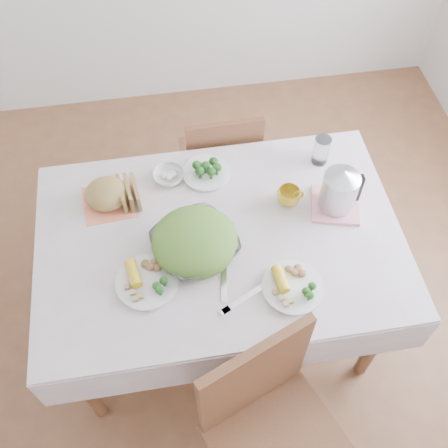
{
  "coord_description": "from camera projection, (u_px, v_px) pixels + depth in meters",
  "views": [
    {
      "loc": [
        -0.17,
        -1.18,
        2.55
      ],
      "look_at": [
        0.02,
        0.02,
        0.82
      ],
      "focal_mm": 42.0,
      "sensor_mm": 36.0,
      "label": 1
    }
  ],
  "objects": [
    {
      "name": "glass_tumbler",
      "position": [
        321.0,
        151.0,
        2.34
      ],
      "size": [
        0.09,
        0.09,
        0.14
      ],
      "primitive_type": "cylinder",
      "rotation": [
        0.0,
        0.0,
        0.34
      ],
      "color": "white",
      "rests_on": "tablecloth"
    },
    {
      "name": "dining_table",
      "position": [
        220.0,
        282.0,
        2.47
      ],
      "size": [
        1.4,
        0.9,
        0.75
      ],
      "primitive_type": "cube",
      "color": "brown",
      "rests_on": "floor"
    },
    {
      "name": "napkin",
      "position": [
        109.0,
        202.0,
        2.25
      ],
      "size": [
        0.23,
        0.23,
        0.0
      ],
      "primitive_type": "cube",
      "rotation": [
        0.0,
        0.0,
        0.09
      ],
      "color": "#FF8457",
      "rests_on": "tablecloth"
    },
    {
      "name": "fruit_bowl",
      "position": [
        169.0,
        176.0,
        2.31
      ],
      "size": [
        0.17,
        0.17,
        0.04
      ],
      "primitive_type": "imported",
      "rotation": [
        0.0,
        0.0,
        -0.31
      ],
      "color": "white",
      "rests_on": "tablecloth"
    },
    {
      "name": "tablecloth",
      "position": [
        220.0,
        237.0,
        2.15
      ],
      "size": [
        1.5,
        1.0,
        0.01
      ],
      "primitive_type": "cube",
      "color": "beige",
      "rests_on": "dining_table"
    },
    {
      "name": "electric_kettle",
      "position": [
        340.0,
        188.0,
        2.14
      ],
      "size": [
        0.2,
        0.2,
        0.21
      ],
      "primitive_type": "cylinder",
      "rotation": [
        0.0,
        0.0,
        0.38
      ],
      "color": "#B2B5BA",
      "rests_on": "pink_tray"
    },
    {
      "name": "floor",
      "position": [
        221.0,
        316.0,
        2.77
      ],
      "size": [
        3.6,
        3.6,
        0.0
      ],
      "primitive_type": "plane",
      "color": "brown",
      "rests_on": "ground"
    },
    {
      "name": "broccoli_plate",
      "position": [
        206.0,
        173.0,
        2.33
      ],
      "size": [
        0.22,
        0.22,
        0.02
      ],
      "primitive_type": "cylinder",
      "rotation": [
        0.0,
        0.0,
        -0.04
      ],
      "color": "beige",
      "rests_on": "tablecloth"
    },
    {
      "name": "chair_far",
      "position": [
        219.0,
        155.0,
        2.81
      ],
      "size": [
        0.4,
        0.4,
        0.87
      ],
      "primitive_type": "cube",
      "rotation": [
        0.0,
        0.0,
        3.16
      ],
      "color": "brown",
      "rests_on": "floor"
    },
    {
      "name": "dinner_plate_right",
      "position": [
        293.0,
        287.0,
        2.0
      ],
      "size": [
        0.29,
        0.29,
        0.02
      ],
      "primitive_type": "cylinder",
      "rotation": [
        0.0,
        0.0,
        -0.25
      ],
      "color": "white",
      "rests_on": "tablecloth"
    },
    {
      "name": "yellow_mug",
      "position": [
        289.0,
        196.0,
        2.22
      ],
      "size": [
        0.1,
        0.1,
        0.08
      ],
      "primitive_type": "imported",
      "rotation": [
        0.0,
        0.0,
        0.06
      ],
      "color": "gold",
      "rests_on": "tablecloth"
    },
    {
      "name": "bread_loaf",
      "position": [
        107.0,
        194.0,
        2.2
      ],
      "size": [
        0.2,
        0.19,
        0.11
      ],
      "primitive_type": "ellipsoid",
      "rotation": [
        0.0,
        0.0,
        -0.11
      ],
      "color": "olive",
      "rests_on": "napkin"
    },
    {
      "name": "pink_tray",
      "position": [
        335.0,
        205.0,
        2.23
      ],
      "size": [
        0.24,
        0.24,
        0.02
      ],
      "primitive_type": "cube",
      "rotation": [
        0.0,
        0.0,
        -0.25
      ],
      "color": "pink",
      "rests_on": "tablecloth"
    },
    {
      "name": "dinner_plate_left",
      "position": [
        147.0,
        282.0,
        2.02
      ],
      "size": [
        0.28,
        0.28,
        0.02
      ],
      "primitive_type": "cylinder",
      "rotation": [
        0.0,
        0.0,
        -0.17
      ],
      "color": "white",
      "rests_on": "tablecloth"
    },
    {
      "name": "knife",
      "position": [
        244.0,
        298.0,
        1.99
      ],
      "size": [
        0.19,
        0.11,
        0.0
      ],
      "primitive_type": "cube",
      "rotation": [
        0.0,
        0.0,
        2.02
      ],
      "color": "silver",
      "rests_on": "tablecloth"
    },
    {
      "name": "fork_right",
      "position": [
        224.0,
        280.0,
        2.03
      ],
      "size": [
        0.05,
        0.19,
        0.0
      ],
      "primitive_type": "cube",
      "rotation": [
        0.0,
        0.0,
        -0.17
      ],
      "color": "silver",
      "rests_on": "tablecloth"
    },
    {
      "name": "salad_bowl",
      "position": [
        195.0,
        245.0,
        2.08
      ],
      "size": [
        0.43,
        0.43,
        0.08
      ],
      "primitive_type": "imported",
      "rotation": [
        0.0,
        0.0,
        0.43
      ],
      "color": "white",
      "rests_on": "tablecloth"
    }
  ]
}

